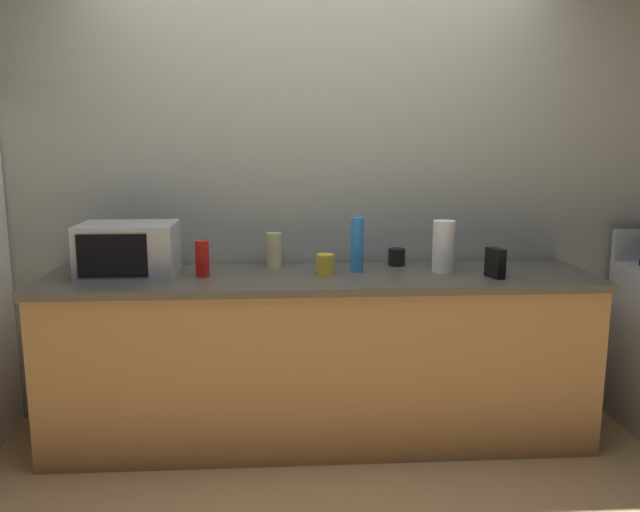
% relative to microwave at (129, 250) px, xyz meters
% --- Properties ---
extents(ground_plane, '(8.00, 8.00, 0.00)m').
position_rel_microwave_xyz_m(ground_plane, '(0.97, -0.45, -1.04)').
color(ground_plane, tan).
extents(back_wall, '(6.40, 0.10, 2.70)m').
position_rel_microwave_xyz_m(back_wall, '(0.97, 0.36, 0.31)').
color(back_wall, '#9EA399').
rests_on(back_wall, ground_plane).
extents(counter_run, '(2.84, 0.64, 0.90)m').
position_rel_microwave_xyz_m(counter_run, '(0.97, -0.05, -0.58)').
color(counter_run, '#B27F4C').
rests_on(counter_run, ground_plane).
extents(microwave, '(0.48, 0.35, 0.27)m').
position_rel_microwave_xyz_m(microwave, '(0.00, 0.00, 0.00)').
color(microwave, '#B7BABF').
rests_on(microwave, counter_run).
extents(paper_towel_roll, '(0.12, 0.12, 0.27)m').
position_rel_microwave_xyz_m(paper_towel_roll, '(1.63, 0.00, 0.00)').
color(paper_towel_roll, white).
rests_on(paper_towel_roll, counter_run).
extents(cordless_phone, '(0.08, 0.12, 0.15)m').
position_rel_microwave_xyz_m(cordless_phone, '(1.85, -0.16, -0.06)').
color(cordless_phone, black).
rests_on(cordless_phone, counter_run).
extents(bottle_spray_cleaner, '(0.07, 0.07, 0.29)m').
position_rel_microwave_xyz_m(bottle_spray_cleaner, '(1.17, 0.02, 0.01)').
color(bottle_spray_cleaner, '#338CE5').
rests_on(bottle_spray_cleaner, counter_run).
extents(bottle_hot_sauce, '(0.07, 0.07, 0.19)m').
position_rel_microwave_xyz_m(bottle_hot_sauce, '(0.38, -0.04, -0.04)').
color(bottle_hot_sauce, red).
rests_on(bottle_hot_sauce, counter_run).
extents(bottle_vinegar, '(0.08, 0.08, 0.19)m').
position_rel_microwave_xyz_m(bottle_vinegar, '(0.74, 0.17, -0.04)').
color(bottle_vinegar, beige).
rests_on(bottle_vinegar, counter_run).
extents(mug_black, '(0.09, 0.09, 0.09)m').
position_rel_microwave_xyz_m(mug_black, '(1.41, 0.18, -0.09)').
color(mug_black, black).
rests_on(mug_black, counter_run).
extents(mug_yellow, '(0.09, 0.09, 0.11)m').
position_rel_microwave_xyz_m(mug_yellow, '(1.00, -0.03, -0.08)').
color(mug_yellow, yellow).
rests_on(mug_yellow, counter_run).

